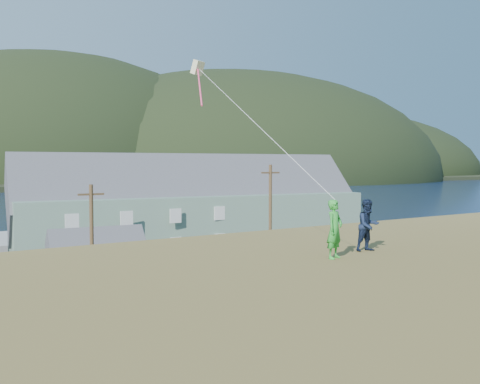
% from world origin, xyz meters
% --- Properties ---
extents(ground, '(900.00, 900.00, 0.00)m').
position_xyz_m(ground, '(0.00, 0.00, 0.00)').
color(ground, '#0A1638').
rests_on(ground, ground).
extents(grass_strip, '(110.00, 8.00, 0.10)m').
position_xyz_m(grass_strip, '(0.00, -2.00, 0.05)').
color(grass_strip, '#4C3D19').
rests_on(grass_strip, ground).
extents(waterfront_lot, '(72.00, 36.00, 0.12)m').
position_xyz_m(waterfront_lot, '(0.00, 17.00, 0.06)').
color(waterfront_lot, '#28282B').
rests_on(waterfront_lot, ground).
extents(lodge, '(39.17, 15.06, 13.43)m').
position_xyz_m(lodge, '(16.92, 21.85, 5.15)').
color(lodge, slate).
rests_on(lodge, waterfront_lot).
extents(shed_white, '(7.87, 5.59, 5.93)m').
position_xyz_m(shed_white, '(2.32, 10.52, 2.29)').
color(shed_white, silver).
rests_on(shed_white, waterfront_lot).
extents(utility_poles, '(32.37, 0.24, 9.79)m').
position_xyz_m(utility_poles, '(-2.46, 1.50, 4.73)').
color(utility_poles, '#47331E').
rests_on(utility_poles, waterfront_lot).
extents(kite_flyer_green, '(0.73, 0.59, 1.72)m').
position_xyz_m(kite_flyer_green, '(-0.30, -19.01, 8.06)').
color(kite_flyer_green, green).
rests_on(kite_flyer_green, hillside).
extents(kite_flyer_navy, '(0.87, 0.72, 1.64)m').
position_xyz_m(kite_flyer_navy, '(1.50, -18.61, 8.02)').
color(kite_flyer_navy, '#131D34').
rests_on(kite_flyer_navy, hillside).
extents(kite_rig, '(0.92, 4.01, 8.90)m').
position_xyz_m(kite_rig, '(-0.85, -11.88, 13.57)').
color(kite_rig, beige).
rests_on(kite_rig, ground).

